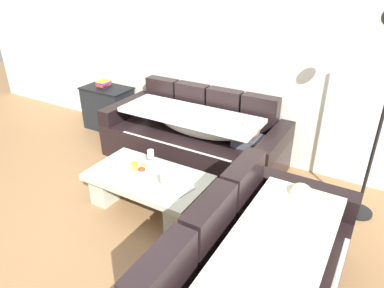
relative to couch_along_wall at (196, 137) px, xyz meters
name	(u,v)px	position (x,y,z in m)	size (l,w,h in m)	color
ground_plane	(112,238)	(0.05, -1.62, -0.33)	(14.00, 14.00, 0.00)	olive
back_wall	(221,47)	(0.05, 0.53, 1.02)	(9.00, 0.10, 2.70)	silver
couch_along_wall	(196,137)	(0.00, 0.00, 0.00)	(2.23, 0.92, 0.88)	black
couch_near_window	(257,281)	(1.46, -1.71, 0.00)	(0.92, 2.05, 0.88)	black
coffee_table	(149,187)	(0.07, -1.07, -0.09)	(1.20, 0.68, 0.38)	#B4B7A3
fruit_bowl	(140,169)	(-0.02, -1.07, 0.09)	(0.28, 0.28, 0.10)	silver
wine_glass_near_left	(113,162)	(-0.25, -1.19, 0.16)	(0.07, 0.07, 0.17)	silver
wine_glass_near_right	(164,178)	(0.34, -1.17, 0.16)	(0.07, 0.07, 0.17)	silver
wine_glass_far_back	(151,155)	(-0.03, -0.88, 0.16)	(0.07, 0.07, 0.17)	silver
open_magazine	(177,187)	(0.43, -1.10, 0.05)	(0.28, 0.21, 0.01)	white
side_cabinet	(109,108)	(-1.64, 0.23, -0.01)	(0.72, 0.44, 0.64)	black
book_stack_on_cabinet	(104,84)	(-1.69, 0.23, 0.36)	(0.17, 0.21, 0.10)	black
floor_lamp	(377,110)	(1.88, -0.12, 0.78)	(0.33, 0.31, 1.95)	black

